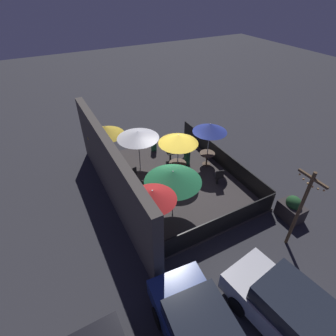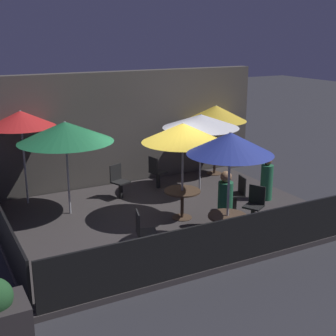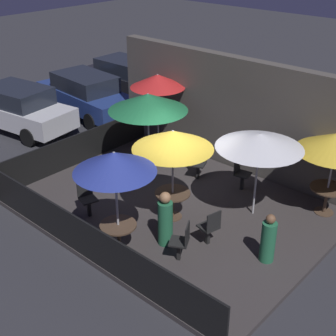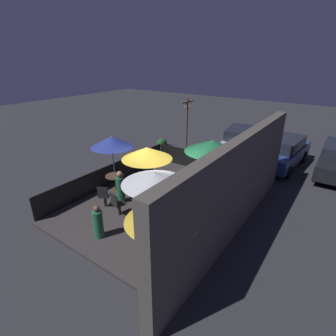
{
  "view_description": "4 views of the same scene",
  "coord_description": "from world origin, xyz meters",
  "px_view_note": "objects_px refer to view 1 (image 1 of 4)",
  "views": [
    {
      "loc": [
        -8.95,
        5.08,
        8.53
      ],
      "look_at": [
        -0.09,
        0.4,
        1.05
      ],
      "focal_mm": 28.0,
      "sensor_mm": 36.0,
      "label": 1
    },
    {
      "loc": [
        -4.93,
        -9.57,
        4.46
      ],
      "look_at": [
        0.42,
        0.55,
        1.13
      ],
      "focal_mm": 50.0,
      "sensor_mm": 36.0,
      "label": 2
    },
    {
      "loc": [
        6.84,
        -7.78,
        6.62
      ],
      "look_at": [
        0.03,
        -0.22,
        1.34
      ],
      "focal_mm": 50.0,
      "sensor_mm": 36.0,
      "label": 3
    },
    {
      "loc": [
        7.42,
        5.63,
        5.58
      ],
      "look_at": [
        -0.82,
        -0.2,
        1.27
      ],
      "focal_mm": 28.0,
      "sensor_mm": 36.0,
      "label": 4
    }
  ],
  "objects_px": {
    "patio_umbrella_0": "(178,139)",
    "dining_table_2": "(109,153)",
    "patio_chair_2": "(132,174)",
    "patio_chair_3": "(184,149)",
    "patron_0": "(154,142)",
    "dining_table_1": "(207,156)",
    "patio_umbrella_5": "(152,195)",
    "patio_umbrella_4": "(173,176)",
    "patron_1": "(187,154)",
    "patio_chair_0": "(170,151)",
    "patio_umbrella_3": "(138,135)",
    "patio_umbrella_2": "(105,130)",
    "patio_chair_4": "(219,176)",
    "parked_car_0": "(297,318)",
    "dining_table_0": "(178,165)",
    "patio_chair_1": "(147,188)",
    "light_post": "(301,207)",
    "planter_box": "(292,209)",
    "patio_umbrella_1": "(210,128)"
  },
  "relations": [
    {
      "from": "patio_umbrella_0",
      "to": "dining_table_2",
      "type": "distance_m",
      "value": 4.17
    },
    {
      "from": "patio_umbrella_0",
      "to": "patio_chair_2",
      "type": "relative_size",
      "value": 2.49
    },
    {
      "from": "patio_chair_2",
      "to": "patio_chair_3",
      "type": "height_order",
      "value": "patio_chair_2"
    },
    {
      "from": "patron_0",
      "to": "dining_table_1",
      "type": "bearing_deg",
      "value": 114.18
    },
    {
      "from": "patio_umbrella_5",
      "to": "patio_umbrella_4",
      "type": "bearing_deg",
      "value": -57.85
    },
    {
      "from": "patio_chair_2",
      "to": "patron_1",
      "type": "bearing_deg",
      "value": -98.21
    },
    {
      "from": "patio_umbrella_5",
      "to": "patio_chair_0",
      "type": "xyz_separation_m",
      "value": [
        4.5,
        -3.11,
        -1.75
      ]
    },
    {
      "from": "patio_umbrella_3",
      "to": "dining_table_2",
      "type": "xyz_separation_m",
      "value": [
        1.32,
        1.25,
        -1.44
      ]
    },
    {
      "from": "patio_umbrella_2",
      "to": "dining_table_1",
      "type": "relative_size",
      "value": 2.69
    },
    {
      "from": "patio_umbrella_0",
      "to": "patio_chair_4",
      "type": "xyz_separation_m",
      "value": [
        -1.65,
        -1.34,
        -1.6
      ]
    },
    {
      "from": "patio_chair_0",
      "to": "parked_car_0",
      "type": "relative_size",
      "value": 0.21
    },
    {
      "from": "patio_umbrella_2",
      "to": "patio_umbrella_5",
      "type": "xyz_separation_m",
      "value": [
        -5.83,
        0.06,
        0.3
      ]
    },
    {
      "from": "patio_chair_3",
      "to": "dining_table_0",
      "type": "bearing_deg",
      "value": -70.68
    },
    {
      "from": "patio_chair_1",
      "to": "light_post",
      "type": "distance_m",
      "value": 6.3
    },
    {
      "from": "patio_umbrella_4",
      "to": "patio_chair_2",
      "type": "bearing_deg",
      "value": 14.96
    },
    {
      "from": "patio_chair_4",
      "to": "patron_1",
      "type": "xyz_separation_m",
      "value": [
        2.25,
        0.41,
        0.11
      ]
    },
    {
      "from": "dining_table_0",
      "to": "planter_box",
      "type": "bearing_deg",
      "value": -149.05
    },
    {
      "from": "patron_1",
      "to": "dining_table_2",
      "type": "bearing_deg",
      "value": 131.45
    },
    {
      "from": "patio_chair_2",
      "to": "parked_car_0",
      "type": "relative_size",
      "value": 0.21
    },
    {
      "from": "patio_umbrella_5",
      "to": "patio_chair_0",
      "type": "distance_m",
      "value": 5.74
    },
    {
      "from": "patio_umbrella_0",
      "to": "patio_umbrella_3",
      "type": "bearing_deg",
      "value": 46.47
    },
    {
      "from": "patio_umbrella_1",
      "to": "patio_chair_2",
      "type": "bearing_deg",
      "value": 84.23
    },
    {
      "from": "patio_umbrella_1",
      "to": "patio_chair_2",
      "type": "relative_size",
      "value": 2.62
    },
    {
      "from": "patio_chair_1",
      "to": "patio_chair_3",
      "type": "distance_m",
      "value": 3.82
    },
    {
      "from": "patio_umbrella_3",
      "to": "planter_box",
      "type": "distance_m",
      "value": 7.74
    },
    {
      "from": "patio_umbrella_3",
      "to": "patio_chair_2",
      "type": "height_order",
      "value": "patio_umbrella_3"
    },
    {
      "from": "dining_table_1",
      "to": "patio_chair_0",
      "type": "xyz_separation_m",
      "value": [
        1.37,
        1.53,
        -0.06
      ]
    },
    {
      "from": "patio_umbrella_0",
      "to": "patron_1",
      "type": "xyz_separation_m",
      "value": [
        0.6,
        -0.93,
        -1.49
      ]
    },
    {
      "from": "patio_umbrella_1",
      "to": "patio_umbrella_5",
      "type": "bearing_deg",
      "value": 124.05
    },
    {
      "from": "patio_umbrella_3",
      "to": "patio_chair_3",
      "type": "relative_size",
      "value": 2.37
    },
    {
      "from": "dining_table_0",
      "to": "dining_table_1",
      "type": "distance_m",
      "value": 1.84
    },
    {
      "from": "dining_table_2",
      "to": "parked_car_0",
      "type": "distance_m",
      "value": 10.92
    },
    {
      "from": "parked_car_0",
      "to": "light_post",
      "type": "bearing_deg",
      "value": -54.92
    },
    {
      "from": "patio_umbrella_0",
      "to": "patio_chair_3",
      "type": "height_order",
      "value": "patio_umbrella_0"
    },
    {
      "from": "patio_umbrella_3",
      "to": "patio_chair_2",
      "type": "distance_m",
      "value": 1.96
    },
    {
      "from": "patio_umbrella_1",
      "to": "patio_chair_0",
      "type": "distance_m",
      "value": 2.68
    },
    {
      "from": "dining_table_0",
      "to": "patio_chair_2",
      "type": "bearing_deg",
      "value": 78.9
    },
    {
      "from": "patio_chair_2",
      "to": "patio_chair_4",
      "type": "distance_m",
      "value": 4.21
    },
    {
      "from": "dining_table_0",
      "to": "patio_chair_0",
      "type": "height_order",
      "value": "patio_chair_0"
    },
    {
      "from": "patio_umbrella_1",
      "to": "patron_1",
      "type": "bearing_deg",
      "value": 57.85
    },
    {
      "from": "dining_table_0",
      "to": "patio_chair_3",
      "type": "height_order",
      "value": "patio_chair_3"
    },
    {
      "from": "patio_umbrella_1",
      "to": "dining_table_1",
      "type": "relative_size",
      "value": 3.02
    },
    {
      "from": "patio_umbrella_5",
      "to": "dining_table_0",
      "type": "bearing_deg",
      "value": -42.08
    },
    {
      "from": "patio_umbrella_0",
      "to": "patio_chair_4",
      "type": "height_order",
      "value": "patio_umbrella_0"
    },
    {
      "from": "dining_table_2",
      "to": "light_post",
      "type": "height_order",
      "value": "light_post"
    },
    {
      "from": "patio_umbrella_1",
      "to": "patio_chair_0",
      "type": "relative_size",
      "value": 2.66
    },
    {
      "from": "dining_table_1",
      "to": "patio_umbrella_3",
      "type": "bearing_deg",
      "value": 67.46
    },
    {
      "from": "dining_table_1",
      "to": "patron_1",
      "type": "xyz_separation_m",
      "value": [
        0.57,
        0.91,
        0.06
      ]
    },
    {
      "from": "patron_0",
      "to": "patron_1",
      "type": "bearing_deg",
      "value": 104.34
    },
    {
      "from": "patio_umbrella_2",
      "to": "patio_chair_4",
      "type": "xyz_separation_m",
      "value": [
        -4.39,
        -4.08,
        -1.44
      ]
    }
  ]
}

